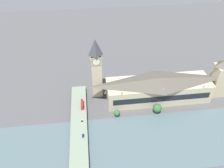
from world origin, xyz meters
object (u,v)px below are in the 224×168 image
object	(u,v)px
clock_tower	(96,68)
victoria_tower	(220,78)
double_decker_bus_lead	(82,104)
car_northbound_lead	(82,122)
road_bridge	(79,145)
car_southbound_lead	(83,136)
parliament_hall	(158,88)

from	to	relation	value
clock_tower	victoria_tower	size ratio (longest dim) A/B	1.43
double_decker_bus_lead	victoria_tower	bearing A→B (deg)	-86.55
victoria_tower	car_northbound_lead	distance (m)	151.14
road_bridge	car_southbound_lead	bearing A→B (deg)	-24.39
car_southbound_lead	car_northbound_lead	bearing A→B (deg)	2.47
victoria_tower	road_bridge	world-z (taller)	victoria_tower
clock_tower	car_southbound_lead	world-z (taller)	clock_tower
parliament_hall	clock_tower	size ratio (longest dim) A/B	1.61
clock_tower	double_decker_bus_lead	world-z (taller)	clock_tower
road_bridge	clock_tower	bearing A→B (deg)	-16.91
road_bridge	car_southbound_lead	xyz separation A→B (m)	(8.20, -3.72, 1.73)
clock_tower	double_decker_bus_lead	xyz separation A→B (m)	(-22.56, 17.13, -27.94)
parliament_hall	double_decker_bus_lead	distance (m)	81.31
car_southbound_lead	double_decker_bus_lead	bearing A→B (deg)	0.09
victoria_tower	double_decker_bus_lead	xyz separation A→B (m)	(-8.84, 146.67, -13.54)
road_bridge	double_decker_bus_lead	xyz separation A→B (m)	(45.83, -3.66, 3.65)
parliament_hall	car_northbound_lead	world-z (taller)	parliament_hall
clock_tower	victoria_tower	world-z (taller)	clock_tower
victoria_tower	road_bridge	xyz separation A→B (m)	(-54.67, 150.33, -17.19)
clock_tower	parliament_hall	bearing A→B (deg)	-102.24
parliament_hall	clock_tower	bearing A→B (deg)	77.76
parliament_hall	car_southbound_lead	bearing A→B (deg)	119.93
car_northbound_lead	double_decker_bus_lead	bearing A→B (deg)	-1.76
road_bridge	car_southbound_lead	size ratio (longest dim) A/B	38.48
car_northbound_lead	victoria_tower	bearing A→B (deg)	-78.48
double_decker_bus_lead	car_southbound_lead	world-z (taller)	double_decker_bus_lead
clock_tower	car_southbound_lead	bearing A→B (deg)	164.17
double_decker_bus_lead	car_northbound_lead	xyz separation A→B (m)	(-21.18, 0.65, -1.96)
clock_tower	road_bridge	bearing A→B (deg)	163.09
parliament_hall	double_decker_bus_lead	xyz separation A→B (m)	(-8.78, 80.65, -5.42)
parliament_hall	clock_tower	world-z (taller)	clock_tower
clock_tower	road_bridge	size ratio (longest dim) A/B	0.43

